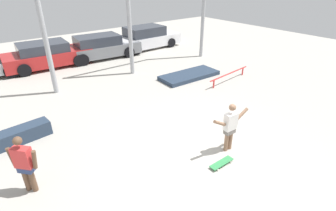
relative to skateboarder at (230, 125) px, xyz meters
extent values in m
plane|color=#B2ADA3|center=(-0.73, 0.54, -0.82)|extent=(36.00, 36.00, 0.00)
cylinder|color=#8C664C|center=(-0.08, 0.00, -0.47)|extent=(0.12, 0.12, 0.70)
cylinder|color=#8C664C|center=(0.08, 0.00, -0.47)|extent=(0.12, 0.12, 0.70)
cube|color=slate|center=(0.00, 0.00, -0.18)|extent=(0.34, 0.20, 0.15)
cube|color=silver|center=(0.00, 0.00, 0.13)|extent=(0.40, 0.22, 0.50)
sphere|color=#8C664C|center=(0.00, 0.00, 0.57)|extent=(0.19, 0.19, 0.19)
cylinder|color=#8C664C|center=(-0.44, 0.03, 0.22)|extent=(0.45, 0.12, 0.31)
cylinder|color=#8C664C|center=(0.44, -0.03, 0.22)|extent=(0.45, 0.12, 0.31)
cube|color=#338C4C|center=(-0.66, -0.36, -0.75)|extent=(0.76, 0.21, 0.01)
cylinder|color=silver|center=(-0.40, -0.26, -0.79)|extent=(0.05, 0.03, 0.05)
cylinder|color=silver|center=(-0.41, -0.47, -0.79)|extent=(0.05, 0.03, 0.05)
cylinder|color=silver|center=(-0.92, -0.25, -0.79)|extent=(0.05, 0.03, 0.05)
cylinder|color=silver|center=(-0.92, -0.47, -0.79)|extent=(0.05, 0.03, 0.05)
cube|color=#28384C|center=(-5.21, 4.13, -0.59)|extent=(2.88, 0.79, 0.45)
cube|color=#28384C|center=(3.08, 5.04, -0.72)|extent=(3.03, 1.36, 0.19)
cylinder|color=red|center=(4.22, 3.50, -0.44)|extent=(2.88, 0.35, 0.06)
cylinder|color=red|center=(3.04, 3.39, -0.63)|extent=(0.07, 0.07, 0.38)
cylinder|color=red|center=(5.39, 3.62, -0.63)|extent=(0.07, 0.07, 0.38)
cylinder|color=#A5A8AD|center=(-2.64, 7.26, 2.38)|extent=(0.20, 0.20, 6.39)
cylinder|color=#A5A8AD|center=(1.19, 7.26, 2.38)|extent=(0.20, 0.20, 6.39)
cylinder|color=#A5A8AD|center=(6.06, 7.26, 2.38)|extent=(0.20, 0.20, 6.39)
cylinder|color=black|center=(-3.62, 11.95, -0.47)|extent=(0.71, 0.28, 0.69)
cylinder|color=black|center=(-3.77, 10.34, -0.47)|extent=(0.71, 0.28, 0.69)
cube|color=red|center=(-1.82, 10.99, -0.31)|extent=(4.48, 2.11, 0.67)
cube|color=#2D333D|center=(-2.00, 11.00, 0.27)|extent=(2.51, 1.84, 0.48)
cylinder|color=black|center=(-0.41, 11.80, -0.50)|extent=(0.65, 0.26, 0.63)
cylinder|color=black|center=(-0.52, 10.01, -0.50)|extent=(0.65, 0.26, 0.63)
cylinder|color=black|center=(-3.12, 11.97, -0.50)|extent=(0.65, 0.26, 0.63)
cylinder|color=black|center=(-3.23, 10.17, -0.50)|extent=(0.65, 0.26, 0.63)
cube|color=slate|center=(1.15, 10.69, -0.32)|extent=(4.62, 2.02, 0.63)
cube|color=#2D333D|center=(0.97, 10.70, 0.26)|extent=(2.59, 1.72, 0.54)
cylinder|color=black|center=(2.60, 11.39, -0.50)|extent=(0.66, 0.27, 0.64)
cylinder|color=black|center=(2.48, 9.77, -0.50)|extent=(0.66, 0.27, 0.64)
cylinder|color=black|center=(-0.18, 11.61, -0.50)|extent=(0.66, 0.27, 0.64)
cylinder|color=black|center=(-0.31, 9.99, -0.50)|extent=(0.66, 0.27, 0.64)
cube|color=white|center=(4.58, 10.92, -0.31)|extent=(4.51, 1.83, 0.67)
cube|color=#2D333D|center=(4.40, 10.92, 0.32)|extent=(2.49, 1.66, 0.60)
cylinder|color=black|center=(5.96, 11.81, -0.52)|extent=(0.61, 0.23, 0.60)
cylinder|color=black|center=(5.98, 10.08, -0.52)|extent=(0.61, 0.23, 0.60)
cylinder|color=black|center=(3.18, 11.77, -0.52)|extent=(0.61, 0.23, 0.60)
cylinder|color=black|center=(3.21, 10.04, -0.52)|extent=(0.61, 0.23, 0.60)
cylinder|color=brown|center=(-4.86, 1.76, -0.46)|extent=(0.13, 0.13, 0.71)
cylinder|color=brown|center=(-4.97, 1.89, -0.46)|extent=(0.13, 0.13, 0.71)
cube|color=navy|center=(-4.91, 1.83, -0.16)|extent=(0.38, 0.39, 0.16)
cube|color=#DB3838|center=(-4.91, 1.83, 0.15)|extent=(0.43, 0.44, 0.51)
sphere|color=brown|center=(-4.91, 1.83, 0.60)|extent=(0.20, 0.20, 0.20)
cylinder|color=brown|center=(-4.72, 1.62, 0.13)|extent=(0.18, 0.18, 0.48)
cylinder|color=brown|center=(-5.10, 2.04, 0.13)|extent=(0.18, 0.18, 0.48)
camera|label=1|loc=(-5.24, -3.84, 3.85)|focal=28.00mm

